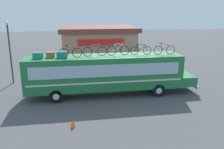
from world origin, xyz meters
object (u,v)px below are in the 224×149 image
(luggage_bag_2, at_px, (51,55))
(street_lamp, at_px, (10,47))
(bus, at_px, (107,72))
(rooftop_bicycle_3, at_px, (118,50))
(traffic_cone, at_px, (73,123))
(luggage_bag_3, at_px, (62,55))
(rooftop_bicycle_1, at_px, (70,52))
(rooftop_bicycle_4, at_px, (141,50))
(rooftop_bicycle_5, at_px, (164,50))
(luggage_bag_1, at_px, (38,56))
(rooftop_bicycle_2, at_px, (95,51))

(luggage_bag_2, height_order, street_lamp, street_lamp)
(bus, relative_size, rooftop_bicycle_3, 7.60)
(street_lamp, bearing_deg, traffic_cone, -61.17)
(luggage_bag_3, xyz_separation_m, rooftop_bicycle_3, (4.19, 0.22, 0.17))
(rooftop_bicycle_1, height_order, rooftop_bicycle_4, rooftop_bicycle_1)
(rooftop_bicycle_3, xyz_separation_m, traffic_cone, (-3.59, -5.10, -3.25))
(luggage_bag_2, distance_m, rooftop_bicycle_5, 8.62)
(luggage_bag_2, bearing_deg, rooftop_bicycle_3, 0.23)
(luggage_bag_1, height_order, rooftop_bicycle_4, rooftop_bicycle_4)
(luggage_bag_1, xyz_separation_m, luggage_bag_2, (0.86, 0.25, -0.01))
(luggage_bag_2, bearing_deg, street_lamp, 130.48)
(luggage_bag_2, distance_m, luggage_bag_3, 0.85)
(luggage_bag_1, xyz_separation_m, luggage_bag_3, (1.69, 0.05, 0.01))
(rooftop_bicycle_2, bearing_deg, rooftop_bicycle_3, 1.31)
(luggage_bag_1, height_order, rooftop_bicycle_3, rooftop_bicycle_3)
(traffic_cone, bearing_deg, rooftop_bicycle_4, 43.14)
(street_lamp, bearing_deg, bus, -29.43)
(bus, distance_m, luggage_bag_2, 4.42)
(rooftop_bicycle_3, bearing_deg, traffic_cone, -125.17)
(luggage_bag_3, bearing_deg, rooftop_bicycle_2, 4.25)
(luggage_bag_3, bearing_deg, rooftop_bicycle_1, -12.04)
(rooftop_bicycle_1, height_order, rooftop_bicycle_5, rooftop_bicycle_1)
(luggage_bag_1, bearing_deg, traffic_cone, -64.68)
(rooftop_bicycle_5, bearing_deg, rooftop_bicycle_2, 177.77)
(rooftop_bicycle_5, bearing_deg, rooftop_bicycle_1, -179.23)
(luggage_bag_2, xyz_separation_m, traffic_cone, (1.42, -5.08, -3.06))
(luggage_bag_1, height_order, luggage_bag_2, luggage_bag_1)
(luggage_bag_1, relative_size, rooftop_bicycle_3, 0.40)
(street_lamp, bearing_deg, rooftop_bicycle_3, -26.92)
(bus, height_order, rooftop_bicycle_5, rooftop_bicycle_5)
(street_lamp, bearing_deg, luggage_bag_1, -57.84)
(rooftop_bicycle_3, bearing_deg, street_lamp, 153.08)
(luggage_bag_1, xyz_separation_m, street_lamp, (-3.01, 4.78, -0.04))
(luggage_bag_3, relative_size, street_lamp, 0.13)
(bus, relative_size, rooftop_bicycle_2, 7.38)
(luggage_bag_3, height_order, rooftop_bicycle_4, rooftop_bicycle_4)
(rooftop_bicycle_5, distance_m, street_lamp, 13.37)
(rooftop_bicycle_1, xyz_separation_m, rooftop_bicycle_3, (3.59, 0.35, 0.01))
(bus, bearing_deg, rooftop_bicycle_2, -178.29)
(bus, height_order, rooftop_bicycle_1, rooftop_bicycle_1)
(luggage_bag_2, bearing_deg, luggage_bag_1, -164.05)
(bus, bearing_deg, luggage_bag_3, -176.46)
(bus, xyz_separation_m, rooftop_bicycle_2, (-0.93, -0.03, 1.68))
(luggage_bag_1, xyz_separation_m, rooftop_bicycle_5, (9.48, 0.02, 0.17))
(luggage_bag_3, height_order, rooftop_bicycle_3, rooftop_bicycle_3)
(rooftop_bicycle_2, distance_m, rooftop_bicycle_3, 1.79)
(traffic_cone, bearing_deg, luggage_bag_3, 97.01)
(rooftop_bicycle_2, distance_m, rooftop_bicycle_4, 3.56)
(traffic_cone, xyz_separation_m, street_lamp, (-5.29, 9.62, 3.03))
(bus, xyz_separation_m, luggage_bag_3, (-3.33, -0.21, 1.52))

